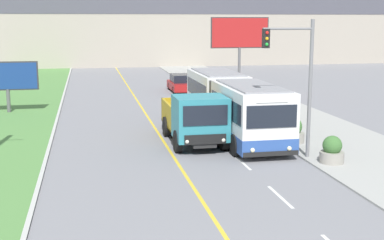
% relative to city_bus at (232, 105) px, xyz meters
% --- Properties ---
extents(city_bus, '(2.70, 12.79, 3.01)m').
position_rel_city_bus_xyz_m(city_bus, '(0.00, 0.00, 0.00)').
color(city_bus, white).
rests_on(city_bus, ground_plane).
extents(dump_truck, '(2.50, 6.18, 2.56)m').
position_rel_city_bus_xyz_m(dump_truck, '(-2.53, -2.78, -0.25)').
color(dump_truck, black).
rests_on(dump_truck, ground_plane).
extents(car_distant, '(1.80, 4.30, 1.45)m').
position_rel_city_bus_xyz_m(car_distant, '(0.22, 17.25, -0.84)').
color(car_distant, maroon).
rests_on(car_distant, ground_plane).
extents(traffic_light_mast, '(2.28, 0.32, 6.07)m').
position_rel_city_bus_xyz_m(traffic_light_mast, '(1.18, -6.00, 2.33)').
color(traffic_light_mast, slate).
rests_on(traffic_light_mast, ground_plane).
extents(billboard_large, '(5.21, 0.24, 6.27)m').
position_rel_city_bus_xyz_m(billboard_large, '(5.70, 18.30, 3.19)').
color(billboard_large, '#59595B').
rests_on(billboard_large, ground_plane).
extents(billboard_small, '(3.96, 0.24, 3.37)m').
position_rel_city_bus_xyz_m(billboard_small, '(-12.78, 8.97, 0.81)').
color(billboard_small, '#59595B').
rests_on(billboard_small, ground_plane).
extents(planter_round_near, '(1.03, 1.03, 1.16)m').
position_rel_city_bus_xyz_m(planter_round_near, '(2.41, -7.16, -0.94)').
color(planter_round_near, gray).
rests_on(planter_round_near, sidewalk_right).
extents(planter_round_second, '(1.15, 1.15, 1.26)m').
position_rel_city_bus_xyz_m(planter_round_second, '(2.22, -3.21, -0.90)').
color(planter_round_second, gray).
rests_on(planter_round_second, sidewalk_right).
extents(planter_round_third, '(1.02, 1.02, 1.17)m').
position_rel_city_bus_xyz_m(planter_round_third, '(2.43, 0.75, -0.94)').
color(planter_round_third, gray).
rests_on(planter_round_third, sidewalk_right).
extents(planter_round_far, '(1.06, 1.06, 1.26)m').
position_rel_city_bus_xyz_m(planter_round_far, '(2.32, 4.71, -0.90)').
color(planter_round_far, gray).
rests_on(planter_round_far, sidewalk_right).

